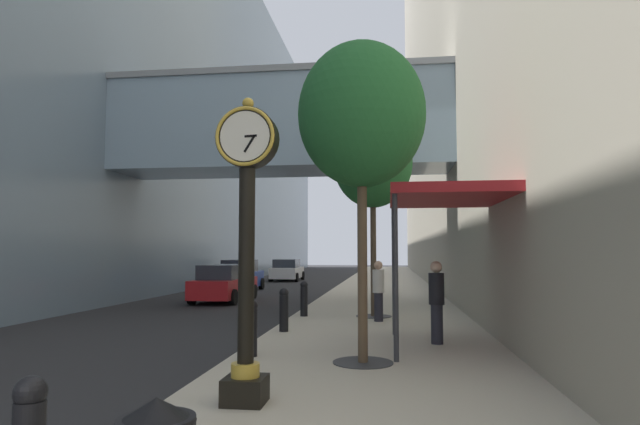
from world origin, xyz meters
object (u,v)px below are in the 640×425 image
Objects in this scene: street_clock at (247,233)px; car_white_mid at (287,270)px; bollard_fourth at (284,309)px; car_blue_far at (241,276)px; car_red_near at (224,283)px; pedestrian_walking at (437,299)px; pedestrian_by_clock at (378,289)px; bollard_third at (251,326)px; bollard_fifth at (304,298)px; street_tree_near at (362,116)px; street_tree_mid_near at (373,163)px.

car_white_mid is at bearing 99.99° from street_clock.
bollard_fourth is 0.27× the size of car_blue_far.
car_blue_far reaches higher than car_red_near.
pedestrian_walking reaches higher than pedestrian_by_clock.
bollard_third is at bearing -113.21° from pedestrian_by_clock.
bollard_fifth is 7.33m from car_red_near.
pedestrian_walking is 27.94m from car_white_mid.
street_tree_near is 6.84m from pedestrian_by_clock.
car_red_near is (-5.18, 15.35, -1.63)m from street_clock.
car_white_mid reaches higher than bollard_fourth.
pedestrian_by_clock is at bearing 79.42° from street_clock.
street_tree_mid_near is 23.36m from car_white_mid.
street_tree_mid_near is 6.27m from pedestrian_walking.
pedestrian_walking reaches higher than car_red_near.
bollard_fifth is at bearing 90.00° from bollard_third.
street_tree_mid_near is at bearing 71.77° from bollard_third.
street_tree_mid_near is 1.45× the size of car_white_mid.
street_tree_near is 1.45× the size of car_blue_far.
street_clock reaches higher than car_red_near.
car_blue_far is (-7.58, 18.50, -3.88)m from street_tree_near.
bollard_fifth is 8.12m from street_tree_near.
car_blue_far reaches higher than car_white_mid.
car_white_mid is 1.05× the size of car_blue_far.
pedestrian_walking is at bearing -72.17° from street_tree_mid_near.
car_red_near is 16.26m from car_white_mid.
bollard_fifth is 0.24× the size of car_red_near.
pedestrian_walking is at bearing -19.78° from bollard_fourth.
street_tree_near reaches higher than bollard_third.
bollard_fourth is 0.61× the size of pedestrian_walking.
car_white_mid is (-4.83, 22.08, 0.06)m from bollard_fifth.
street_clock is at bearing -117.20° from street_tree_near.
bollard_third and bollard_fourth have the same top height.
pedestrian_by_clock is (0.17, 5.79, -3.63)m from street_tree_near.
street_tree_mid_near is at bearing 90.00° from street_tree_near.
pedestrian_walking is at bearing 26.95° from bollard_third.
pedestrian_walking is (3.69, -1.33, 0.39)m from bollard_fourth.
street_tree_mid_near reaches higher than pedestrian_by_clock.
street_clock is 0.96× the size of car_white_mid.
street_tree_near is (2.17, -3.53, 3.98)m from bollard_fourth.
street_tree_mid_near is at bearing 81.61° from street_clock.
pedestrian_walking is 13.17m from car_red_near.
car_blue_far is (-9.10, 16.29, -0.29)m from pedestrian_walking.
pedestrian_walking reaches higher than bollard_third.
street_tree_mid_near is (2.17, 6.59, 4.24)m from bollard_third.
bollard_fourth is 5.75m from street_tree_near.
street_tree_near is 29.91m from car_white_mid.
bollard_third is at bearing -70.05° from car_red_near.
car_red_near is 1.13× the size of car_blue_far.
bollard_fourth is at bearing 90.00° from bollard_third.
street_tree_near reaches higher than car_red_near.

